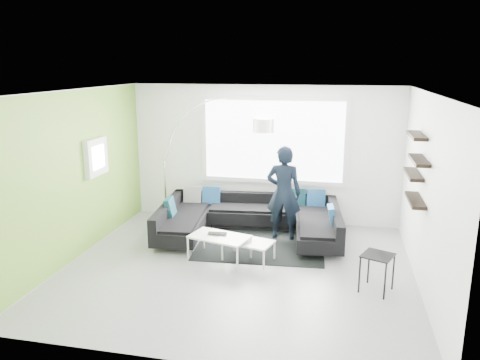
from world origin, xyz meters
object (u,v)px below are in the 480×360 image
(coffee_table, at_px, (234,248))
(arc_lamp, at_px, (164,161))
(person, at_px, (284,193))
(sectional_sofa, at_px, (250,221))
(laptop, at_px, (217,235))
(side_table, at_px, (377,273))

(coffee_table, bearing_deg, arc_lamp, 151.61)
(person, bearing_deg, sectional_sofa, 6.78)
(person, relative_size, laptop, 5.22)
(sectional_sofa, distance_m, coffee_table, 1.12)
(sectional_sofa, height_order, arc_lamp, arc_lamp)
(coffee_table, relative_size, laptop, 3.70)
(arc_lamp, bearing_deg, sectional_sofa, -30.50)
(sectional_sofa, relative_size, side_table, 6.29)
(laptop, bearing_deg, coffee_table, -4.67)
(arc_lamp, xyz_separation_m, person, (2.54, -0.57, -0.39))
(sectional_sofa, relative_size, coffee_table, 2.82)
(sectional_sofa, relative_size, person, 2.00)
(sectional_sofa, xyz_separation_m, coffee_table, (-0.05, -1.11, -0.11))
(person, height_order, laptop, person)
(arc_lamp, relative_size, side_table, 4.53)
(coffee_table, relative_size, side_table, 2.23)
(coffee_table, height_order, laptop, laptop)
(side_table, distance_m, person, 2.49)
(coffee_table, distance_m, arc_lamp, 2.76)
(side_table, height_order, laptop, side_table)
(side_table, bearing_deg, laptop, 165.57)
(arc_lamp, distance_m, side_table, 4.86)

